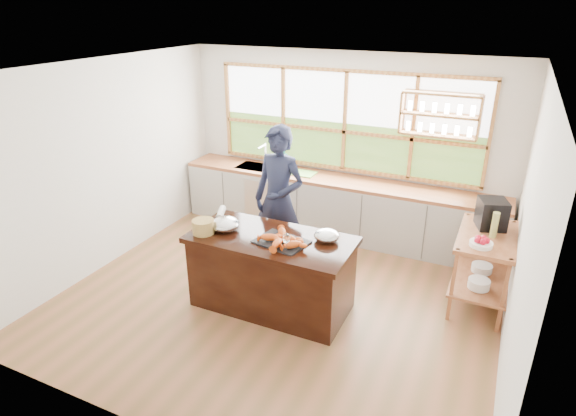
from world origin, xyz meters
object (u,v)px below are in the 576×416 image
Objects in this scene: cook at (279,200)px; espresso_machine at (492,214)px; wicker_basket at (203,227)px; island at (272,272)px.

cook is 2.56m from espresso_machine.
cook is 5.68× the size of espresso_machine.
wicker_basket is at bearing -103.71° from cook.
cook reaches higher than wicker_basket.
island is 1.07m from cook.
espresso_machine is at bearing 27.71° from wicker_basket.
wicker_basket is (-0.75, -0.22, 0.53)m from island.
island is 5.42× the size of espresso_machine.
espresso_machine reaches higher than island.
island is 0.94m from wicker_basket.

